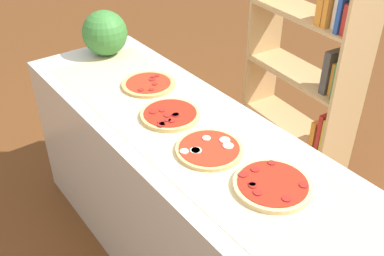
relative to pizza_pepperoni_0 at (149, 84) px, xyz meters
The scene contains 8 objects.
counter 0.67m from the pizza_pepperoni_0, ahead, with size 2.28×0.68×0.91m, color beige.
parchment_paper 0.48m from the pizza_pepperoni_0, ahead, with size 1.93×0.54×0.00m, color beige.
pizza_pepperoni_0 is the anchor object (origin of this frame).
pizza_pepperoni_1 0.33m from the pizza_pepperoni_0, 14.46° to the right, with size 0.28×0.28×0.03m.
pizza_mozzarella_2 0.65m from the pizza_pepperoni_0, ahead, with size 0.28×0.28×0.02m.
pizza_pepperoni_3 0.96m from the pizza_pepperoni_0, ahead, with size 0.30×0.30×0.03m.
watermelon 0.51m from the pizza_pepperoni_0, behind, with size 0.26×0.26×0.26m, color #387A33.
bookshelf 1.03m from the pizza_pepperoni_0, 72.14° to the left, with size 0.80×0.35×1.53m.
Camera 1 is at (1.30, -0.98, 2.03)m, focal length 41.46 mm.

